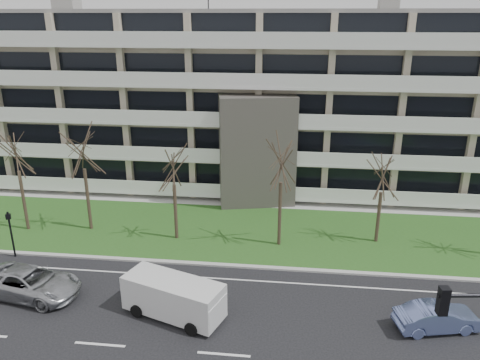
# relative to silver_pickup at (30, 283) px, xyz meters

# --- Properties ---
(ground) EXTENTS (160.00, 160.00, 0.00)m
(ground) POSITION_rel_silver_pickup_xyz_m (11.47, -3.57, -0.80)
(ground) COLOR black
(ground) RESTS_ON ground
(grass_verge) EXTENTS (90.00, 10.00, 0.06)m
(grass_verge) POSITION_rel_silver_pickup_xyz_m (11.47, 9.43, -0.77)
(grass_verge) COLOR #25511B
(grass_verge) RESTS_ON ground
(curb) EXTENTS (90.00, 0.35, 0.12)m
(curb) POSITION_rel_silver_pickup_xyz_m (11.47, 4.43, -0.74)
(curb) COLOR #B2B2AD
(curb) RESTS_ON ground
(sidewalk) EXTENTS (90.00, 2.00, 0.08)m
(sidewalk) POSITION_rel_silver_pickup_xyz_m (11.47, 14.93, -0.76)
(sidewalk) COLOR #B2B2AD
(sidewalk) RESTS_ON ground
(lane_edge_line) EXTENTS (90.00, 0.12, 0.01)m
(lane_edge_line) POSITION_rel_silver_pickup_xyz_m (11.47, 2.93, -0.79)
(lane_edge_line) COLOR white
(lane_edge_line) RESTS_ON ground
(apartment_building) EXTENTS (60.50, 15.10, 18.75)m
(apartment_building) POSITION_rel_silver_pickup_xyz_m (11.46, 21.75, 6.82)
(apartment_building) COLOR tan
(apartment_building) RESTS_ON ground
(silver_pickup) EXTENTS (6.11, 3.55, 1.60)m
(silver_pickup) POSITION_rel_silver_pickup_xyz_m (0.00, 0.00, 0.00)
(silver_pickup) COLOR #ADAFB4
(silver_pickup) RESTS_ON ground
(blue_sedan) EXTENTS (4.39, 2.36, 1.37)m
(blue_sedan) POSITION_rel_silver_pickup_xyz_m (21.75, -0.49, -0.11)
(blue_sedan) COLOR #7082C3
(blue_sedan) RESTS_ON ground
(white_van) EXTENTS (5.65, 3.63, 2.06)m
(white_van) POSITION_rel_silver_pickup_xyz_m (8.50, -0.89, 0.43)
(white_van) COLOR silver
(white_van) RESTS_ON ground
(pedestrian_signal) EXTENTS (0.36, 0.33, 3.16)m
(pedestrian_signal) POSITION_rel_silver_pickup_xyz_m (-3.44, 4.08, 1.21)
(pedestrian_signal) COLOR black
(pedestrian_signal) RESTS_ON ground
(tree_1) EXTENTS (4.04, 4.04, 8.07)m
(tree_1) POSITION_rel_silver_pickup_xyz_m (-4.77, 8.00, 5.48)
(tree_1) COLOR #382B21
(tree_1) RESTS_ON ground
(tree_2) EXTENTS (4.17, 4.17, 8.33)m
(tree_2) POSITION_rel_silver_pickup_xyz_m (-0.20, 8.58, 5.68)
(tree_2) COLOR #382B21
(tree_2) RESTS_ON ground
(tree_3) EXTENTS (3.58, 3.58, 7.16)m
(tree_3) POSITION_rel_silver_pickup_xyz_m (6.41, 7.83, 4.77)
(tree_3) COLOR #382B21
(tree_3) RESTS_ON ground
(tree_4) EXTENTS (4.07, 4.07, 8.13)m
(tree_4) POSITION_rel_silver_pickup_xyz_m (13.59, 7.70, 5.53)
(tree_4) COLOR #382B21
(tree_4) RESTS_ON ground
(tree_5) EXTENTS (3.28, 3.28, 6.55)m
(tree_5) POSITION_rel_silver_pickup_xyz_m (20.28, 8.93, 4.29)
(tree_5) COLOR #382B21
(tree_5) RESTS_ON ground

